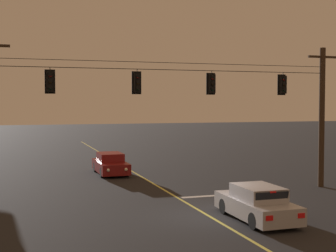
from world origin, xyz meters
name	(u,v)px	position (x,y,z in m)	size (l,w,h in m)	color
ground_plane	(209,216)	(0.00, 0.00, 0.00)	(180.00, 180.00, 0.00)	black
lane_centre_stripe	(144,178)	(0.00, 10.59, 0.00)	(0.14, 60.00, 0.01)	#D1C64C
stop_bar_paint	(213,196)	(1.90, 3.99, 0.00)	(3.40, 0.36, 0.01)	silver
signal_span_assembly	(174,116)	(0.00, 4.59, 4.01)	(19.10, 0.32, 7.72)	#38281C
traffic_light_leftmost	(50,81)	(-6.02, 4.57, 5.67)	(0.48, 0.41, 1.22)	black
traffic_light_left_inner	(137,83)	(-1.89, 4.57, 5.67)	(0.48, 0.41, 1.22)	black
traffic_light_centre	(212,84)	(2.03, 4.57, 5.67)	(0.48, 0.41, 1.22)	black
traffic_light_right_inner	(283,85)	(6.17, 4.57, 5.67)	(0.48, 0.41, 1.22)	black
car_waiting_near_lane	(257,204)	(1.57, -1.16, 0.65)	(1.80, 4.33, 1.39)	#A5A5AD
car_oncoming_lead	(111,164)	(-1.64, 12.94, 0.65)	(1.80, 4.42, 1.39)	maroon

